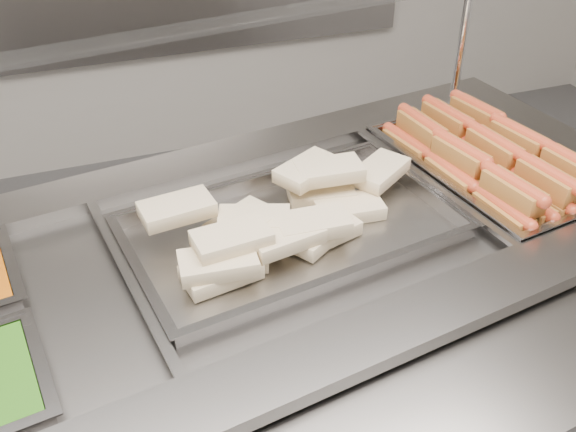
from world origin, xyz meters
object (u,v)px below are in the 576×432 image
object	(u,v)px
sneeze_guard	(215,31)
steam_counter	(271,374)
pan_hotdogs	(488,174)
pan_wraps	(292,233)

from	to	relation	value
sneeze_guard	steam_counter	bearing A→B (deg)	-81.28
steam_counter	sneeze_guard	size ratio (longest dim) A/B	1.18
steam_counter	pan_hotdogs	xyz separation A→B (m)	(0.67, 0.10, 0.44)
pan_wraps	sneeze_guard	bearing A→B (deg)	114.07
steam_counter	pan_wraps	size ratio (longest dim) A/B	2.71
pan_hotdogs	pan_wraps	distance (m)	0.61
steam_counter	pan_hotdogs	distance (m)	0.81
sneeze_guard	pan_hotdogs	xyz separation A→B (m)	(0.71, -0.13, -0.44)
steam_counter	pan_hotdogs	world-z (taller)	pan_hotdogs
steam_counter	pan_wraps	bearing A→B (deg)	8.72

